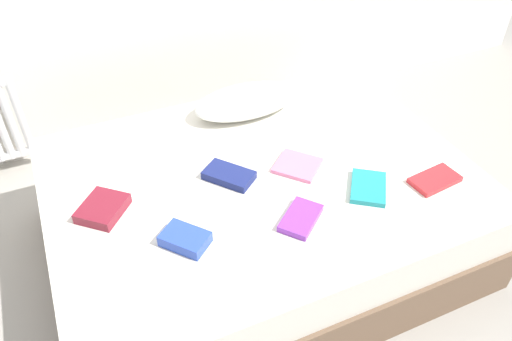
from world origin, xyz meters
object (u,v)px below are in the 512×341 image
object	(u,v)px
textbook_blue	(185,239)
textbook_teal	(368,187)
textbook_navy	(229,175)
textbook_red	(435,180)
textbook_pink	(297,166)
bed	(260,212)
pillow	(246,101)
textbook_purple	(301,218)
textbook_maroon	(103,209)

from	to	relation	value
textbook_blue	textbook_teal	size ratio (longest dim) A/B	0.84
textbook_blue	textbook_navy	size ratio (longest dim) A/B	0.82
textbook_teal	textbook_red	bearing A→B (deg)	-68.87
textbook_pink	textbook_teal	xyz separation A→B (m)	(0.22, -0.27, 0.00)
bed	textbook_navy	world-z (taller)	textbook_navy
bed	textbook_blue	bearing A→B (deg)	-148.82
textbook_blue	textbook_red	bearing A→B (deg)	44.59
bed	textbook_red	size ratio (longest dim) A/B	8.75
textbook_red	textbook_pink	distance (m)	0.64
bed	pillow	xyz separation A→B (m)	(0.15, 0.51, 0.33)
bed	textbook_red	xyz separation A→B (m)	(0.71, -0.38, 0.27)
textbook_blue	textbook_teal	bearing A→B (deg)	48.02
bed	textbook_navy	distance (m)	0.31
bed	pillow	distance (m)	0.62
pillow	textbook_navy	bearing A→B (deg)	-121.31
textbook_pink	textbook_navy	bearing A→B (deg)	-141.16
pillow	textbook_pink	world-z (taller)	pillow
pillow	textbook_red	world-z (taller)	pillow
pillow	textbook_teal	size ratio (longest dim) A/B	2.63
textbook_blue	textbook_navy	bearing A→B (deg)	94.21
textbook_red	textbook_purple	bearing A→B (deg)	170.90
textbook_purple	textbook_navy	xyz separation A→B (m)	(-0.18, 0.38, 0.00)
bed	textbook_teal	world-z (taller)	textbook_teal
bed	textbook_red	distance (m)	0.85
textbook_pink	textbook_maroon	bearing A→B (deg)	-135.75
textbook_teal	textbook_pink	bearing A→B (deg)	74.35
textbook_navy	textbook_red	bearing A→B (deg)	25.70
textbook_blue	textbook_maroon	xyz separation A→B (m)	(-0.27, 0.31, -0.00)
textbook_pink	textbook_teal	distance (m)	0.35
bed	textbook_red	world-z (taller)	textbook_red
textbook_navy	textbook_blue	bearing A→B (deg)	-84.49
textbook_blue	textbook_maroon	world-z (taller)	textbook_blue
bed	textbook_purple	xyz separation A→B (m)	(0.03, -0.35, 0.27)
bed	textbook_pink	xyz separation A→B (m)	(0.18, -0.03, 0.26)
textbook_red	textbook_pink	world-z (taller)	textbook_red
textbook_maroon	textbook_teal	xyz separation A→B (m)	(1.13, -0.34, -0.01)
textbook_maroon	textbook_navy	bearing A→B (deg)	-49.49
textbook_red	pillow	bearing A→B (deg)	115.92
textbook_red	bed	bearing A→B (deg)	145.28
pillow	textbook_blue	size ratio (longest dim) A/B	3.14
textbook_maroon	textbook_navy	distance (m)	0.58
bed	textbook_teal	bearing A→B (deg)	-36.95
pillow	textbook_navy	distance (m)	0.57
textbook_purple	textbook_pink	xyz separation A→B (m)	(0.15, 0.32, -0.00)
textbook_maroon	textbook_navy	world-z (taller)	textbook_maroon
textbook_purple	textbook_pink	world-z (taller)	textbook_purple
textbook_pink	textbook_blue	bearing A→B (deg)	-110.47
textbook_red	textbook_navy	distance (m)	0.95
bed	textbook_navy	size ratio (longest dim) A/B	8.82
textbook_maroon	textbook_teal	bearing A→B (deg)	-65.20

